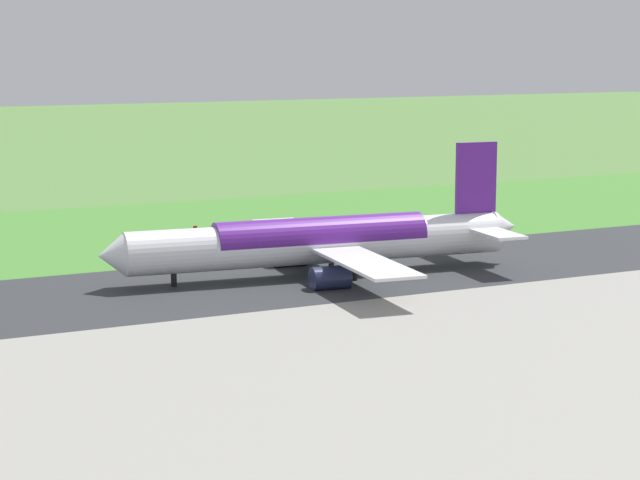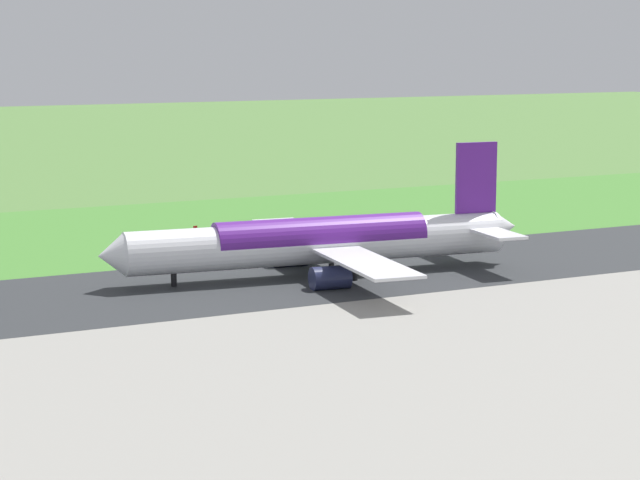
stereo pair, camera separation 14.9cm
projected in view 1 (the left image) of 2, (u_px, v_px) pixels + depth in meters
ground_plane at (282, 280)px, 141.16m from camera, size 800.00×800.00×0.00m
runway_asphalt at (282, 280)px, 141.16m from camera, size 600.00×28.75×0.06m
apron_concrete at (638, 436)px, 85.18m from camera, size 440.00×110.00×0.05m
grass_verge_foreground at (191, 240)px, 169.27m from camera, size 600.00×80.00×0.04m
airliner_main at (323, 241)px, 142.80m from camera, size 54.15×44.38×15.88m
no_stopping_sign at (195, 234)px, 164.89m from camera, size 0.60×0.10×2.77m
traffic_cone_orange at (159, 238)px, 169.29m from camera, size 0.40×0.40×0.55m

